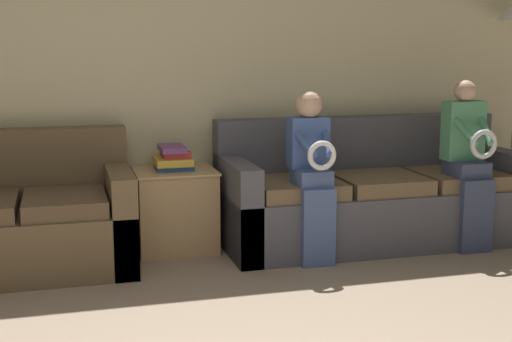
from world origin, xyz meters
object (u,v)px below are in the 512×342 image
Objects in this scene: child_left_seated at (312,167)px; child_right_seated at (468,158)px; side_shelf at (175,209)px; book_stack at (173,159)px; couch_main at (370,198)px; couch_side at (22,222)px.

child_left_seated is 1.19m from child_right_seated.
child_right_seated is at bearing -14.12° from side_shelf.
side_shelf is 0.37m from book_stack.
child_left_seated is 1.06m from side_shelf.
couch_main is at bearing 149.72° from child_right_seated.
couch_main reaches higher than book_stack.
couch_main is 7.35× the size of book_stack.
couch_main is 0.77m from child_left_seated.
side_shelf is (-1.46, 0.17, -0.03)m from couch_main.
couch_side is 1.06m from side_shelf.
couch_main reaches higher than couch_side.
child_right_seated is 2.07× the size of side_shelf.
book_stack is (-0.86, 0.52, 0.01)m from child_left_seated.
couch_side is 1.17× the size of child_right_seated.
child_left_seated is 3.80× the size of book_stack.
couch_main is 1.94× the size of child_left_seated.
book_stack is (1.04, 0.17, 0.35)m from couch_side.
child_left_seated is at bearing -30.92° from book_stack.
child_right_seated reaches higher than couch_main.
child_right_seated is 3.97× the size of book_stack.
child_right_seated reaches higher than book_stack.
book_stack is at bearing 173.43° from couch_main.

